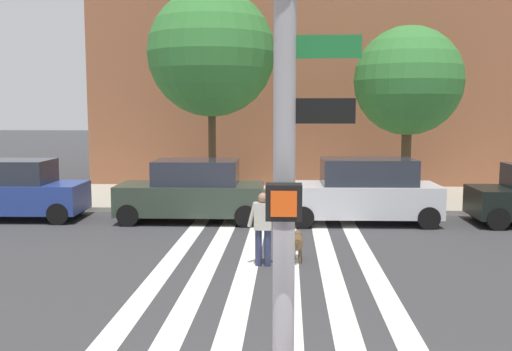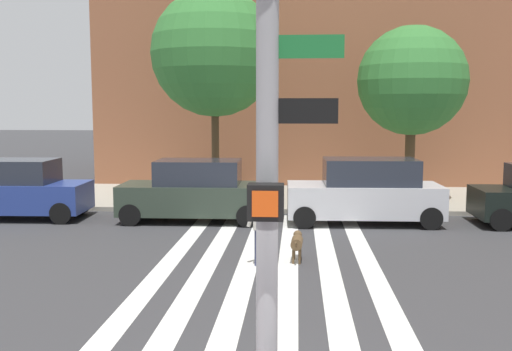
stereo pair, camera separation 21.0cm
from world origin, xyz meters
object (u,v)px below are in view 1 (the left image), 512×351
parked_car_near_curb (10,191)px  traffic_light_pole (286,102)px  street_tree_middle (408,81)px  pedestrian_dog_walker (263,225)px  parked_car_third_in_line (363,192)px  street_tree_nearest (211,53)px  dog_on_leash (297,242)px  parked_car_behind_first (192,192)px

parked_car_near_curb → traffic_light_pole: bearing=-56.0°
street_tree_middle → pedestrian_dog_walker: street_tree_middle is taller
parked_car_third_in_line → parked_car_near_curb: bearing=-180.0°
street_tree_nearest → traffic_light_pole: bearing=-80.4°
traffic_light_pole → dog_on_leash: bearing=88.4°
parked_car_near_curb → street_tree_middle: size_ratio=0.76×
traffic_light_pole → dog_on_leash: (0.24, 8.38, -3.08)m
parked_car_near_curb → street_tree_nearest: size_ratio=0.62×
parked_car_third_in_line → street_tree_middle: street_tree_middle is taller
parked_car_behind_first → parked_car_third_in_line: 5.23m
street_tree_middle → dog_on_leash: bearing=-116.4°
street_tree_nearest → dog_on_leash: bearing=-69.2°
parked_car_third_in_line → parked_car_behind_first: bearing=-180.0°
traffic_light_pole → street_tree_nearest: bearing=99.6°
pedestrian_dog_walker → dog_on_leash: size_ratio=1.69×
street_tree_nearest → street_tree_middle: size_ratio=1.21×
traffic_light_pole → parked_car_near_curb: 15.81m
pedestrian_dog_walker → street_tree_middle: bearing=60.8°
traffic_light_pole → parked_car_third_in_line: (2.30, 12.93, -2.56)m
street_tree_nearest → pedestrian_dog_walker: bearing=-75.1°
street_tree_nearest → dog_on_leash: size_ratio=7.79×
street_tree_middle → pedestrian_dog_walker: (-4.79, -8.58, -3.51)m
parked_car_behind_first → pedestrian_dog_walker: parked_car_behind_first is taller
parked_car_third_in_line → street_tree_nearest: 7.52m
parked_car_third_in_line → dog_on_leash: 5.02m
parked_car_behind_first → parked_car_near_curb: bearing=180.0°
street_tree_nearest → dog_on_leash: street_tree_nearest is taller
traffic_light_pole → parked_car_near_curb: bearing=124.0°
parked_car_near_curb → parked_car_third_in_line: (11.01, 0.00, 0.07)m
traffic_light_pole → dog_on_leash: traffic_light_pole is taller
dog_on_leash → street_tree_middle: bearing=63.6°
parked_car_behind_first → street_tree_nearest: size_ratio=0.59×
parked_car_behind_first → street_tree_middle: size_ratio=0.72×
parked_car_near_curb → street_tree_middle: 13.92m
parked_car_third_in_line → pedestrian_dog_walker: parked_car_third_in_line is taller
dog_on_leash → parked_car_third_in_line: bearing=65.7°
pedestrian_dog_walker → dog_on_leash: 1.01m
parked_car_near_curb → street_tree_nearest: street_tree_nearest is taller
parked_car_near_curb → pedestrian_dog_walker: parked_car_near_curb is taller
street_tree_nearest → parked_car_third_in_line: bearing=-33.4°
parked_car_third_in_line → street_tree_middle: 5.36m
parked_car_near_curb → dog_on_leash: bearing=-27.0°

